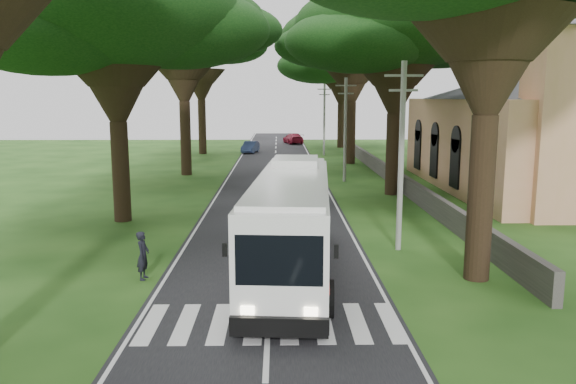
{
  "coord_description": "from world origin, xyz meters",
  "views": [
    {
      "loc": [
        0.31,
        -17.47,
        6.52
      ],
      "look_at": [
        0.76,
        8.03,
        2.2
      ],
      "focal_mm": 35.0,
      "sensor_mm": 36.0,
      "label": 1
    }
  ],
  "objects_px": {
    "distant_car_b": "(250,147)",
    "pole_mid": "(345,128)",
    "pole_near": "(401,153)",
    "church": "(530,121)",
    "pedestrian": "(143,255)",
    "pole_far": "(324,118)",
    "coach_bus": "(292,221)",
    "distant_car_c": "(293,138)"
  },
  "relations": [
    {
      "from": "distant_car_b",
      "to": "pole_mid",
      "type": "bearing_deg",
      "value": -59.59
    },
    {
      "from": "pole_near",
      "to": "pole_mid",
      "type": "distance_m",
      "value": 20.0
    },
    {
      "from": "pole_mid",
      "to": "church",
      "type": "bearing_deg",
      "value": -19.81
    },
    {
      "from": "pole_mid",
      "to": "pedestrian",
      "type": "xyz_separation_m",
      "value": [
        -10.08,
        -23.83,
        -3.29
      ]
    },
    {
      "from": "pole_near",
      "to": "church",
      "type": "bearing_deg",
      "value": 51.5
    },
    {
      "from": "pole_far",
      "to": "church",
      "type": "bearing_deg",
      "value": -63.18
    },
    {
      "from": "church",
      "to": "pole_near",
      "type": "xyz_separation_m",
      "value": [
        -12.36,
        -15.55,
        -0.73
      ]
    },
    {
      "from": "coach_bus",
      "to": "church",
      "type": "bearing_deg",
      "value": 52.05
    },
    {
      "from": "pole_mid",
      "to": "distant_car_b",
      "type": "height_order",
      "value": "pole_mid"
    },
    {
      "from": "pole_mid",
      "to": "distant_car_c",
      "type": "xyz_separation_m",
      "value": [
        -3.05,
        36.04,
        -3.42
      ]
    },
    {
      "from": "pole_mid",
      "to": "distant_car_c",
      "type": "relative_size",
      "value": 1.58
    },
    {
      "from": "distant_car_b",
      "to": "distant_car_c",
      "type": "xyz_separation_m",
      "value": [
        5.45,
        13.14,
        0.06
      ]
    },
    {
      "from": "church",
      "to": "pole_mid",
      "type": "distance_m",
      "value": 13.16
    },
    {
      "from": "church",
      "to": "pole_near",
      "type": "height_order",
      "value": "church"
    },
    {
      "from": "church",
      "to": "pole_far",
      "type": "height_order",
      "value": "church"
    },
    {
      "from": "pole_far",
      "to": "pedestrian",
      "type": "distance_m",
      "value": 45.09
    },
    {
      "from": "coach_bus",
      "to": "pole_far",
      "type": "bearing_deg",
      "value": 88.17
    },
    {
      "from": "pole_near",
      "to": "distant_car_c",
      "type": "distance_m",
      "value": 56.23
    },
    {
      "from": "pole_mid",
      "to": "pedestrian",
      "type": "relative_size",
      "value": 4.51
    },
    {
      "from": "pole_near",
      "to": "pole_mid",
      "type": "xyz_separation_m",
      "value": [
        0.0,
        20.0,
        0.0
      ]
    },
    {
      "from": "coach_bus",
      "to": "distant_car_c",
      "type": "distance_m",
      "value": 59.26
    },
    {
      "from": "pole_mid",
      "to": "pedestrian",
      "type": "height_order",
      "value": "pole_mid"
    },
    {
      "from": "church",
      "to": "pole_mid",
      "type": "relative_size",
      "value": 3.0
    },
    {
      "from": "church",
      "to": "pole_near",
      "type": "bearing_deg",
      "value": -128.5
    },
    {
      "from": "church",
      "to": "pedestrian",
      "type": "relative_size",
      "value": 13.54
    },
    {
      "from": "distant_car_c",
      "to": "pedestrian",
      "type": "bearing_deg",
      "value": 70.26
    },
    {
      "from": "church",
      "to": "distant_car_b",
      "type": "relative_size",
      "value": 5.89
    },
    {
      "from": "pole_near",
      "to": "pole_far",
      "type": "bearing_deg",
      "value": 90.0
    },
    {
      "from": "pole_mid",
      "to": "coach_bus",
      "type": "distance_m",
      "value": 23.76
    },
    {
      "from": "coach_bus",
      "to": "pedestrian",
      "type": "distance_m",
      "value": 5.54
    },
    {
      "from": "pole_near",
      "to": "coach_bus",
      "type": "xyz_separation_m",
      "value": [
        -4.7,
        -3.18,
        -2.19
      ]
    },
    {
      "from": "church",
      "to": "coach_bus",
      "type": "distance_m",
      "value": 25.5
    },
    {
      "from": "distant_car_b",
      "to": "pole_far",
      "type": "bearing_deg",
      "value": -8.81
    },
    {
      "from": "distant_car_c",
      "to": "pole_mid",
      "type": "bearing_deg",
      "value": 81.8
    },
    {
      "from": "pole_near",
      "to": "coach_bus",
      "type": "bearing_deg",
      "value": -145.86
    },
    {
      "from": "pole_mid",
      "to": "distant_car_b",
      "type": "distance_m",
      "value": 24.67
    },
    {
      "from": "church",
      "to": "pole_mid",
      "type": "height_order",
      "value": "church"
    },
    {
      "from": "pole_mid",
      "to": "distant_car_c",
      "type": "bearing_deg",
      "value": 94.84
    },
    {
      "from": "church",
      "to": "distant_car_b",
      "type": "bearing_deg",
      "value": 127.33
    },
    {
      "from": "pole_far",
      "to": "distant_car_b",
      "type": "xyz_separation_m",
      "value": [
        -8.5,
        2.9,
        -3.48
      ]
    },
    {
      "from": "church",
      "to": "pole_mid",
      "type": "bearing_deg",
      "value": 160.19
    },
    {
      "from": "pole_near",
      "to": "pole_far",
      "type": "relative_size",
      "value": 1.0
    }
  ]
}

